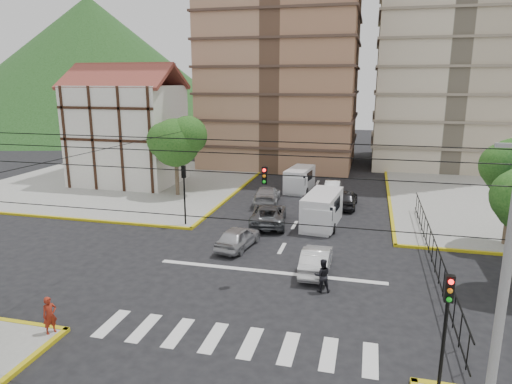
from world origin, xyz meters
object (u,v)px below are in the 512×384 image
(traffic_light_nw, at_px, (184,185))
(pedestrian_crosswalk, at_px, (322,275))
(van_right_lane, at_px, (322,211))
(van_left_lane, at_px, (299,180))
(car_silver_front_left, at_px, (238,237))
(traffic_light_se, at_px, (446,317))
(pedestrian_sw_corner, at_px, (50,315))
(car_white_front_right, at_px, (316,260))

(traffic_light_nw, relative_size, pedestrian_crosswalk, 2.50)
(van_right_lane, bearing_deg, van_left_lane, 113.71)
(traffic_light_nw, height_order, car_silver_front_left, traffic_light_nw)
(pedestrian_crosswalk, bearing_deg, traffic_light_nw, -50.50)
(traffic_light_se, xyz_separation_m, pedestrian_crosswalk, (-4.66, 7.26, -2.23))
(van_left_lane, relative_size, pedestrian_sw_corner, 3.16)
(van_left_lane, bearing_deg, car_white_front_right, -71.40)
(traffic_light_se, relative_size, van_left_lane, 0.86)
(traffic_light_se, relative_size, car_white_front_right, 1.00)
(car_silver_front_left, bearing_deg, van_right_lane, -120.06)
(van_right_lane, height_order, car_white_front_right, van_right_lane)
(pedestrian_crosswalk, bearing_deg, van_left_lane, -91.30)
(van_right_lane, bearing_deg, traffic_light_se, -65.64)
(van_left_lane, xyz_separation_m, car_silver_front_left, (-1.42, -16.39, -0.36))
(car_silver_front_left, height_order, pedestrian_crosswalk, pedestrian_crosswalk)
(traffic_light_se, bearing_deg, van_left_lane, 107.74)
(van_left_lane, bearing_deg, traffic_light_nw, -109.45)
(van_left_lane, distance_m, pedestrian_sw_corner, 28.96)
(car_silver_front_left, relative_size, car_white_front_right, 0.96)
(van_right_lane, bearing_deg, pedestrian_crosswalk, -77.33)
(car_white_front_right, bearing_deg, van_right_lane, -86.40)
(van_left_lane, relative_size, pedestrian_crosswalk, 2.90)
(traffic_light_nw, height_order, van_left_lane, traffic_light_nw)
(car_white_front_right, bearing_deg, traffic_light_nw, -30.44)
(traffic_light_nw, bearing_deg, car_white_front_right, -29.93)
(traffic_light_nw, xyz_separation_m, van_left_lane, (6.46, 12.99, -2.04))
(van_right_lane, xyz_separation_m, car_white_front_right, (0.60, -8.38, -0.46))
(traffic_light_se, distance_m, pedestrian_crosswalk, 8.91)
(car_silver_front_left, xyz_separation_m, car_white_front_right, (5.32, -2.57, 0.01))
(car_silver_front_left, relative_size, pedestrian_crosswalk, 2.39)
(van_right_lane, distance_m, pedestrian_sw_corner, 20.08)
(van_right_lane, xyz_separation_m, pedestrian_crosswalk, (1.18, -10.76, -0.31))
(traffic_light_nw, xyz_separation_m, car_white_front_right, (10.36, -5.96, -2.39))
(car_white_front_right, bearing_deg, traffic_light_se, 118.03)
(van_left_lane, height_order, pedestrian_crosswalk, van_left_lane)
(car_silver_front_left, height_order, car_white_front_right, car_white_front_right)
(traffic_light_se, xyz_separation_m, car_silver_front_left, (-10.56, 12.21, -2.40))
(pedestrian_sw_corner, relative_size, pedestrian_crosswalk, 0.92)
(van_left_lane, xyz_separation_m, car_white_front_right, (3.90, -18.96, -0.35))
(traffic_light_se, xyz_separation_m, car_white_front_right, (-5.24, 9.64, -2.39))
(car_white_front_right, relative_size, pedestrian_sw_corner, 2.72)
(van_right_lane, relative_size, van_left_lane, 1.10)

